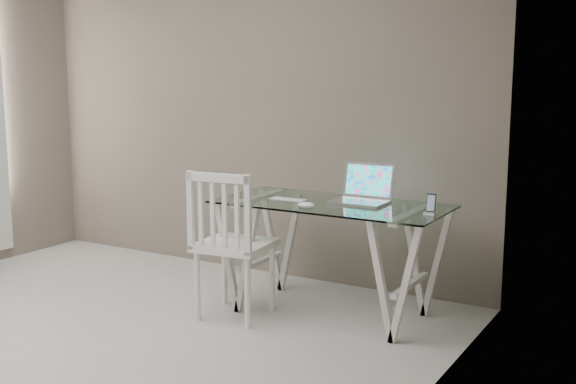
# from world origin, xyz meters

# --- Properties ---
(room) EXTENTS (4.50, 4.52, 2.71)m
(room) POSITION_xyz_m (-0.06, 0.02, 1.72)
(room) COLOR #AEABA7
(room) RESTS_ON ground
(desk) EXTENTS (1.50, 0.70, 0.75)m
(desk) POSITION_xyz_m (1.04, 1.61, 0.38)
(desk) COLOR silver
(desk) RESTS_ON ground
(chair) EXTENTS (0.49, 0.49, 0.98)m
(chair) POSITION_xyz_m (0.53, 1.18, 0.54)
(chair) COLOR white
(chair) RESTS_ON ground
(laptop) EXTENTS (0.35, 0.30, 0.25)m
(laptop) POSITION_xyz_m (1.20, 1.76, 0.81)
(laptop) COLOR #BABABF
(laptop) RESTS_ON desk
(keyboard) EXTENTS (0.25, 0.11, 0.01)m
(keyboard) POSITION_xyz_m (0.75, 1.55, 0.75)
(keyboard) COLOR silver
(keyboard) RESTS_ON desk
(mouse) EXTENTS (0.12, 0.07, 0.04)m
(mouse) POSITION_xyz_m (0.98, 1.38, 0.76)
(mouse) COLOR white
(mouse) RESTS_ON desk
(phone_dock) EXTENTS (0.07, 0.07, 0.12)m
(phone_dock) POSITION_xyz_m (1.72, 1.58, 0.78)
(phone_dock) COLOR white
(phone_dock) RESTS_ON desk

